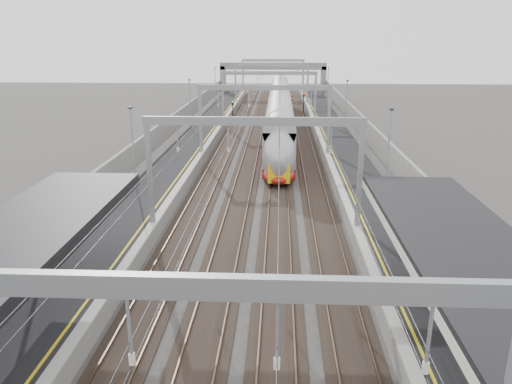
# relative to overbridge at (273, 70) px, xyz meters

# --- Properties ---
(platform_left) EXTENTS (4.00, 120.00, 1.00)m
(platform_left) POSITION_rel_overbridge_xyz_m (-8.00, -55.00, -4.81)
(platform_left) COLOR black
(platform_left) RESTS_ON ground
(platform_right) EXTENTS (4.00, 120.00, 1.00)m
(platform_right) POSITION_rel_overbridge_xyz_m (8.00, -55.00, -4.81)
(platform_right) COLOR black
(platform_right) RESTS_ON ground
(tracks) EXTENTS (11.40, 140.00, 0.20)m
(tracks) POSITION_rel_overbridge_xyz_m (0.00, -55.00, -5.26)
(tracks) COLOR black
(tracks) RESTS_ON ground
(overhead_line) EXTENTS (13.00, 140.00, 6.60)m
(overhead_line) POSITION_rel_overbridge_xyz_m (0.00, -48.38, 0.83)
(overhead_line) COLOR gray
(overhead_line) RESTS_ON platform_left
(overbridge) EXTENTS (22.00, 2.20, 6.90)m
(overbridge) POSITION_rel_overbridge_xyz_m (0.00, 0.00, 0.00)
(overbridge) COLOR slate
(overbridge) RESTS_ON ground
(wall_left) EXTENTS (0.30, 120.00, 3.20)m
(wall_left) POSITION_rel_overbridge_xyz_m (-11.20, -55.00, -3.71)
(wall_left) COLOR slate
(wall_left) RESTS_ON ground
(wall_right) EXTENTS (0.30, 120.00, 3.20)m
(wall_right) POSITION_rel_overbridge_xyz_m (11.20, -55.00, -3.71)
(wall_right) COLOR slate
(wall_right) RESTS_ON ground
(train) EXTENTS (2.87, 52.35, 4.54)m
(train) POSITION_rel_overbridge_xyz_m (1.50, -43.21, -3.09)
(train) COLOR #A01B0E
(train) RESTS_ON ground
(signal_green) EXTENTS (0.32, 0.32, 3.48)m
(signal_green) POSITION_rel_overbridge_xyz_m (-5.20, -35.66, -2.89)
(signal_green) COLOR black
(signal_green) RESTS_ON ground
(signal_red_near) EXTENTS (0.32, 0.32, 3.48)m
(signal_red_near) POSITION_rel_overbridge_xyz_m (3.20, -31.10, -2.89)
(signal_red_near) COLOR black
(signal_red_near) RESTS_ON ground
(signal_red_far) EXTENTS (0.32, 0.32, 3.48)m
(signal_red_far) POSITION_rel_overbridge_xyz_m (5.40, -24.58, -2.89)
(signal_red_far) COLOR black
(signal_red_far) RESTS_ON ground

